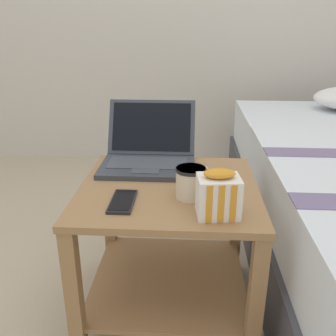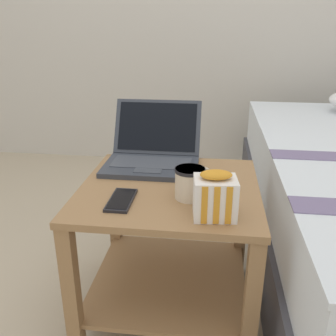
# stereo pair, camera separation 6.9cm
# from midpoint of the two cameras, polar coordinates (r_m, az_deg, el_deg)

# --- Properties ---
(ground_plane) EXTENTS (8.00, 8.00, 0.00)m
(ground_plane) POSITION_cam_midpoint_polar(r_m,az_deg,el_deg) (1.51, 1.62, -20.42)
(ground_plane) COLOR tan
(bedside_table) EXTENTS (0.58, 0.56, 0.50)m
(bedside_table) POSITION_cam_midpoint_polar(r_m,az_deg,el_deg) (1.31, 1.77, -9.88)
(bedside_table) COLOR #997047
(bedside_table) RESTS_ON ground_plane
(laptop) EXTENTS (0.34, 0.33, 0.21)m
(laptop) POSITION_cam_midpoint_polar(r_m,az_deg,el_deg) (1.40, -0.86, 2.33)
(laptop) COLOR #333842
(laptop) RESTS_ON bedside_table
(mug_front_left) EXTENTS (0.11, 0.11, 0.10)m
(mug_front_left) POSITION_cam_midpoint_polar(r_m,az_deg,el_deg) (1.13, 5.22, -2.06)
(mug_front_left) COLOR beige
(mug_front_left) RESTS_ON bedside_table
(snack_bag) EXTENTS (0.12, 0.10, 0.14)m
(snack_bag) POSITION_cam_midpoint_polar(r_m,az_deg,el_deg) (1.03, 9.11, -4.27)
(snack_bag) COLOR white
(snack_bag) RESTS_ON bedside_table
(cell_phone) EXTENTS (0.07, 0.15, 0.01)m
(cell_phone) POSITION_cam_midpoint_polar(r_m,az_deg,el_deg) (1.13, -5.39, -4.89)
(cell_phone) COLOR black
(cell_phone) RESTS_ON bedside_table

